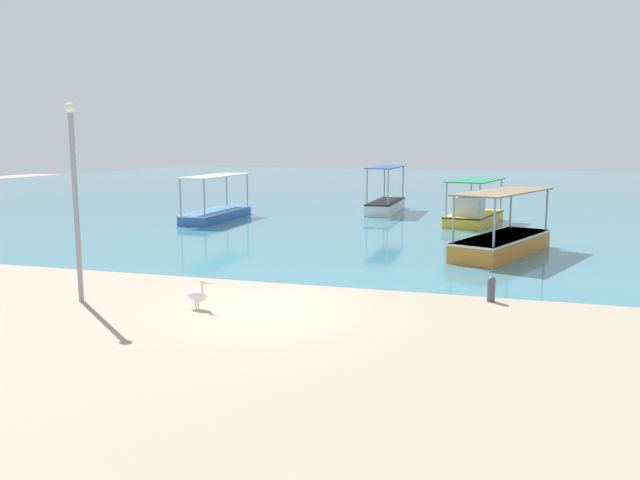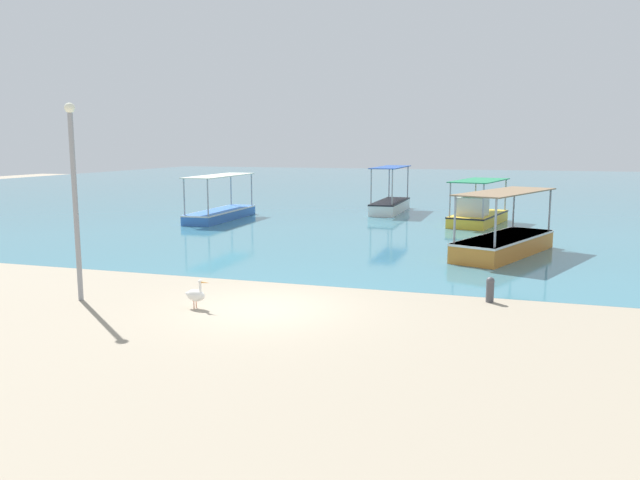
{
  "view_description": "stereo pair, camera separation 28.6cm",
  "coord_description": "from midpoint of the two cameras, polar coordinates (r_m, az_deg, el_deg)",
  "views": [
    {
      "loc": [
        5.93,
        -14.97,
        4.33
      ],
      "look_at": [
        0.11,
        4.43,
        1.2
      ],
      "focal_mm": 35.0,
      "sensor_mm": 36.0,
      "label": 1
    },
    {
      "loc": [
        6.2,
        -14.88,
        4.33
      ],
      "look_at": [
        0.11,
        4.43,
        1.2
      ],
      "focal_mm": 35.0,
      "sensor_mm": 36.0,
      "label": 2
    }
  ],
  "objects": [
    {
      "name": "ground",
      "position": [
        16.68,
        -4.49,
        -6.28
      ],
      "size": [
        120.0,
        120.0,
        0.0
      ],
      "primitive_type": "plane",
      "color": "gray"
    },
    {
      "name": "harbor_water",
      "position": [
        63.37,
        12.0,
        4.69
      ],
      "size": [
        110.0,
        90.0,
        0.0
      ],
      "primitive_type": "cube",
      "color": "teal",
      "rests_on": "ground"
    },
    {
      "name": "fishing_boat_near_right",
      "position": [
        40.13,
        6.64,
        3.34
      ],
      "size": [
        1.62,
        6.01,
        2.88
      ],
      "color": "white",
      "rests_on": "harbor_water"
    },
    {
      "name": "fishing_boat_near_left",
      "position": [
        34.69,
        14.41,
        2.35
      ],
      "size": [
        3.06,
        5.59,
        2.39
      ],
      "color": "gold",
      "rests_on": "harbor_water"
    },
    {
      "name": "fishing_boat_center",
      "position": [
        36.38,
        -8.84,
        2.63
      ],
      "size": [
        1.86,
        6.58,
        2.55
      ],
      "color": "#3468BB",
      "rests_on": "harbor_water"
    },
    {
      "name": "fishing_boat_far_left",
      "position": [
        25.51,
        16.81,
        -0.15
      ],
      "size": [
        3.9,
        6.36,
        2.51
      ],
      "color": "orange",
      "rests_on": "harbor_water"
    },
    {
      "name": "pelican",
      "position": [
        16.86,
        -10.81,
        -4.93
      ],
      "size": [
        0.81,
        0.36,
        0.8
      ],
      "color": "#E0997A",
      "rests_on": "ground"
    },
    {
      "name": "lamp_post",
      "position": [
        18.25,
        -21.11,
        4.22
      ],
      "size": [
        0.28,
        0.28,
        5.42
      ],
      "color": "gray",
      "rests_on": "ground"
    },
    {
      "name": "mooring_bollard",
      "position": [
        17.88,
        15.73,
        -4.3
      ],
      "size": [
        0.23,
        0.23,
        0.71
      ],
      "color": "#47474C",
      "rests_on": "ground"
    }
  ]
}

